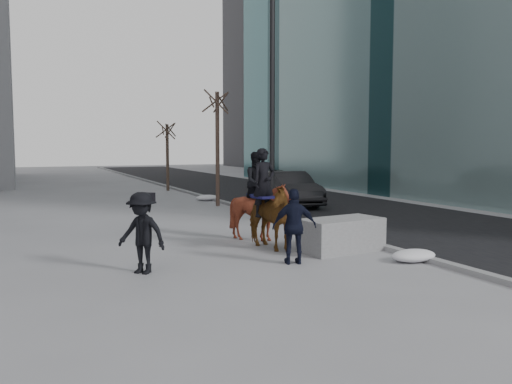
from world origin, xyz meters
name	(u,v)px	position (x,y,z in m)	size (l,w,h in m)	color
ground	(275,256)	(0.00, 0.00, 0.00)	(120.00, 120.00, 0.00)	gray
road	(317,203)	(7.00, 10.00, 0.01)	(8.00, 90.00, 0.01)	black
curb	(238,206)	(3.00, 10.00, 0.06)	(0.25, 90.00, 0.12)	gray
planter	(341,235)	(1.80, -0.19, 0.43)	(2.16, 1.08, 0.86)	gray
car_near	(290,189)	(5.44, 9.75, 0.77)	(1.64, 4.69, 1.55)	black
car_far	(271,180)	(8.33, 17.82, 0.62)	(1.75, 4.31, 1.25)	black
tree_near	(217,143)	(2.40, 10.92, 2.83)	(1.20, 1.20, 5.66)	#3A2922
tree_far	(167,154)	(2.40, 19.76, 2.20)	(1.20, 1.20, 4.40)	#392C21
mounted_left	(266,212)	(0.15, 0.90, 0.99)	(1.29, 2.20, 2.67)	#4F2D0F
mounted_right	(259,205)	(0.50, 2.09, 1.03)	(1.38, 1.55, 2.56)	#4F1B0F
feeder	(294,226)	(0.00, -1.01, 0.88)	(1.11, 1.01, 1.75)	black
camera_crew	(142,233)	(-3.43, -0.51, 0.89)	(1.26, 1.27, 1.75)	black
lamppost	(274,81)	(2.60, 5.53, 4.99)	(0.25, 1.62, 9.09)	black
snow_piles	(276,217)	(2.70, 5.48, 0.16)	(1.42, 15.97, 0.36)	silver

